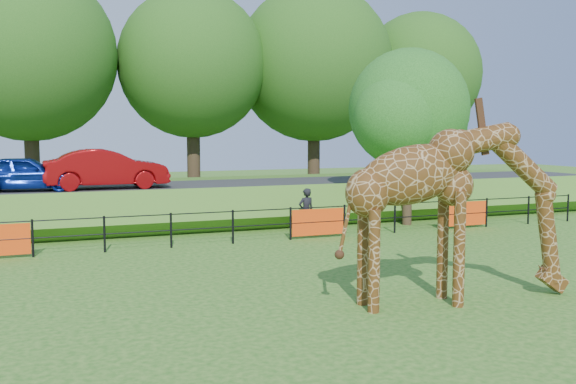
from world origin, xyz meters
The scene contains 10 objects.
ground centered at (0.00, 0.00, 0.00)m, with size 90.00×90.00×0.00m, color #225E17.
giraffe centered at (2.43, -0.51, 1.91)m, with size 5.36×0.98×3.83m, color #553011, non-canonical shape.
perimeter_fence centered at (0.00, 8.00, 0.55)m, with size 28.07×0.10×1.10m, color black, non-canonical shape.
embankment centered at (0.00, 15.50, 0.65)m, with size 40.00×9.00×1.30m, color #225E17.
road centered at (0.00, 14.00, 1.36)m, with size 40.00×5.00×0.12m, color #29282B.
car_blue centered at (-6.23, 13.76, 2.07)m, with size 1.54×3.83×1.31m, color #1331A1.
car_red centered at (-3.34, 13.64, 2.18)m, with size 1.61×4.61×1.52m, color #A30B0D.
visitor centered at (2.97, 8.94, 0.81)m, with size 0.59×0.39×1.62m, color black.
tree_east centered at (7.60, 9.63, 4.28)m, with size 5.40×4.71×6.76m.
bg_tree_line centered at (1.89, 22.00, 7.19)m, with size 37.30×8.80×11.82m.
Camera 1 is at (-5.82, -11.66, 3.64)m, focal length 40.00 mm.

